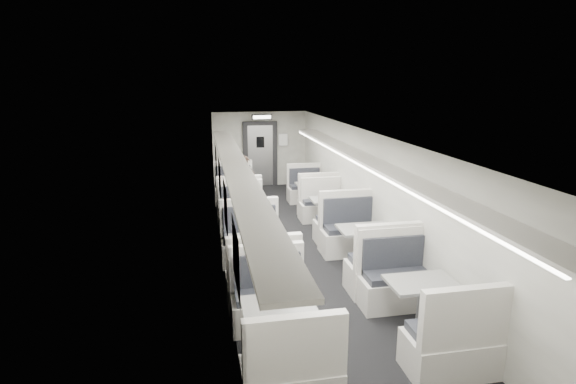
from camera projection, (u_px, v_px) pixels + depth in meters
name	position (u px, v px, depth m)	size (l,w,h in m)	color
room	(300.00, 196.00, 8.76)	(3.24, 12.24, 2.64)	black
booth_left_a	(236.00, 197.00, 11.85)	(1.09, 2.20, 1.18)	silver
booth_left_b	(245.00, 223.00, 9.73)	(1.04, 2.11, 1.13)	silver
booth_left_c	(256.00, 259.00, 7.75)	(1.12, 2.28, 1.22)	silver
booth_left_d	(279.00, 331.00, 5.59)	(1.07, 2.18, 1.16)	silver
booth_right_a	(311.00, 196.00, 12.07)	(0.99, 2.01, 1.08)	silver
booth_right_b	(330.00, 214.00, 10.37)	(1.06, 2.16, 1.15)	silver
booth_right_c	(364.00, 249.00, 8.19)	(1.16, 2.35, 1.26)	silver
booth_right_d	(420.00, 307.00, 6.13)	(1.12, 2.26, 1.21)	silver
passenger	(245.00, 189.00, 10.95)	(0.60, 0.39, 1.64)	black
window_a	(216.00, 161.00, 11.69)	(0.02, 1.18, 0.84)	black
window_b	(220.00, 179.00, 9.59)	(0.02, 1.18, 0.84)	black
window_c	(226.00, 207.00, 7.50)	(0.02, 1.18, 0.84)	black
window_d	(236.00, 257.00, 5.41)	(0.02, 1.18, 0.84)	black
luggage_rack_left	(236.00, 165.00, 8.07)	(0.46, 10.40, 0.09)	silver
luggage_rack_right	(367.00, 161.00, 8.53)	(0.46, 10.40, 0.09)	silver
vestibule_door	(260.00, 155.00, 14.44)	(1.10, 0.13, 2.10)	black
exit_sign	(262.00, 117.00, 13.67)	(0.62, 0.12, 0.16)	black
wall_notice	(283.00, 140.00, 14.46)	(0.32, 0.02, 0.40)	white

